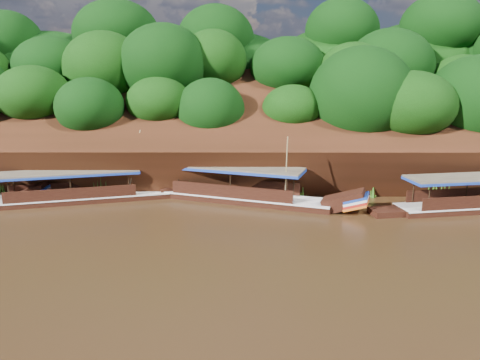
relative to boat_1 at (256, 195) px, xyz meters
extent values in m
plane|color=black|center=(1.65, -8.25, -0.58)|extent=(160.00, 160.00, 0.00)
cube|color=black|center=(1.65, 7.75, 2.92)|extent=(120.00, 16.12, 13.64)
cube|color=black|center=(1.65, 17.75, -0.58)|extent=(120.00, 24.00, 12.00)
ellipsoid|color=#11440B|center=(-4.35, 6.75, 2.92)|extent=(18.00, 8.00, 6.40)
ellipsoid|color=#11440B|center=(1.65, 14.75, 8.62)|extent=(24.00, 11.00, 8.40)
cube|color=brown|center=(14.95, -1.77, 1.76)|extent=(10.03, 4.08, 0.12)
cube|color=#173698|center=(14.95, -1.77, 1.65)|extent=(10.03, 4.08, 0.18)
cube|color=black|center=(-0.72, 0.25, -0.58)|extent=(12.60, 6.37, 0.94)
cube|color=silver|center=(-0.72, 0.25, -0.13)|extent=(12.63, 6.43, 0.10)
cube|color=black|center=(5.94, -2.11, 0.15)|extent=(3.38, 2.62, 1.77)
cube|color=#173698|center=(6.68, -2.37, 0.46)|extent=(2.06, 2.21, 0.64)
cube|color=#B21C13|center=(6.68, -2.37, 0.11)|extent=(2.06, 2.21, 0.64)
cube|color=brown|center=(-1.46, 0.52, 1.94)|extent=(10.15, 5.78, 0.13)
cube|color=#173698|center=(-1.46, 0.52, 1.81)|extent=(10.15, 5.78, 0.19)
cylinder|color=tan|center=(2.03, -1.39, 2.29)|extent=(0.16, 1.70, 4.55)
cube|color=black|center=(-12.57, 0.38, -0.58)|extent=(12.41, 5.24, 0.84)
cube|color=silver|center=(-12.57, 0.38, -0.18)|extent=(12.43, 5.30, 0.09)
cube|color=black|center=(-5.89, 2.21, 0.07)|extent=(3.20, 2.25, 1.65)
cube|color=#173698|center=(-5.15, 2.42, 0.35)|extent=(1.88, 1.94, 0.62)
cube|color=#B21C13|center=(-5.15, 2.42, 0.03)|extent=(1.88, 1.94, 0.62)
cube|color=brown|center=(-13.31, 0.18, 1.67)|extent=(9.92, 4.83, 0.11)
cube|color=#173698|center=(-13.31, 0.18, 1.55)|extent=(9.92, 4.83, 0.17)
cylinder|color=tan|center=(-8.92, 1.19, 2.22)|extent=(0.89, 1.39, 4.53)
cube|color=black|center=(-16.32, 0.12, 0.06)|extent=(2.63, 1.67, 1.53)
cube|color=#173698|center=(-15.65, 0.16, 0.34)|extent=(1.41, 1.66, 0.55)
cube|color=#B21C13|center=(-15.65, 0.16, 0.03)|extent=(1.41, 1.66, 0.55)
cone|color=#30681A|center=(-11.50, 0.90, 0.30)|extent=(1.50, 1.50, 1.77)
cone|color=#30681A|center=(-5.54, 1.12, 0.07)|extent=(1.50, 1.50, 1.30)
cone|color=#30681A|center=(3.52, 1.67, 0.19)|extent=(1.50, 1.50, 1.54)
cone|color=#30681A|center=(8.56, 1.56, 0.31)|extent=(1.50, 1.50, 1.78)
cone|color=#30681A|center=(13.48, 0.81, 0.33)|extent=(1.50, 1.50, 1.82)
camera|label=1|loc=(-1.04, -32.54, 8.91)|focal=35.00mm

